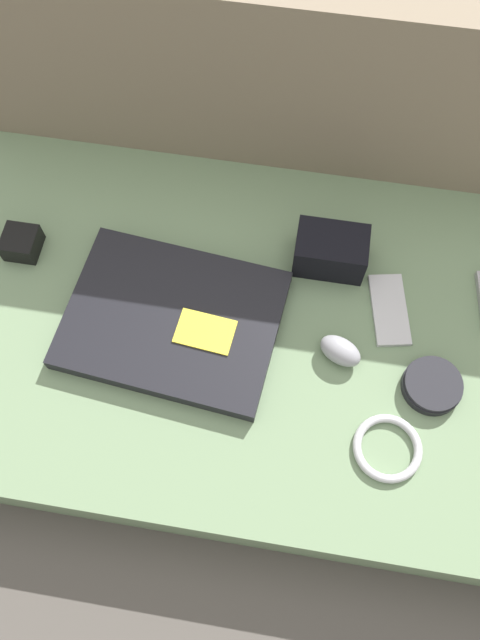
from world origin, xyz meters
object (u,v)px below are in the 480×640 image
computer_mouse (340,351)px  camera_pouch (331,251)px  laptop (173,320)px  phone_silver (389,310)px  speaker_puck (432,385)px  charger_brick (22,243)px

computer_mouse → camera_pouch: (-0.03, 0.17, 0.02)m
laptop → camera_pouch: camera_pouch is taller
laptop → phone_silver: laptop is taller
computer_mouse → speaker_puck: size_ratio=0.86×
computer_mouse → charger_brick: bearing=-166.5°
speaker_puck → charger_brick: size_ratio=1.58×
computer_mouse → phone_silver: computer_mouse is taller
speaker_puck → camera_pouch: bearing=132.3°
laptop → camera_pouch: (0.24, 0.15, 0.02)m
computer_mouse → camera_pouch: camera_pouch is taller
speaker_puck → camera_pouch: size_ratio=0.79×
phone_silver → laptop: bearing=-178.2°
laptop → phone_silver: bearing=18.7°
laptop → computer_mouse: bearing=3.1°
laptop → speaker_puck: size_ratio=3.89×
laptop → charger_brick: size_ratio=6.16×
laptop → camera_pouch: 0.28m
computer_mouse → speaker_puck: 0.15m
laptop → computer_mouse: 0.27m
camera_pouch → charger_brick: (-0.52, -0.06, -0.02)m
speaker_puck → camera_pouch: camera_pouch is taller
camera_pouch → phone_silver: bearing=-35.2°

